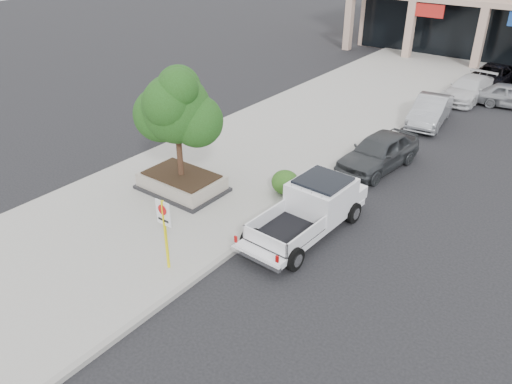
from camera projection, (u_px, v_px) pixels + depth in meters
ground at (273, 271)px, 15.08m from camera, size 120.00×120.00×0.00m
sidewalk at (251, 156)px, 22.14m from camera, size 8.00×52.00×0.15m
curb at (328, 181)px, 20.05m from camera, size 0.20×52.00×0.15m
planter at (182, 182)px, 19.13m from camera, size 3.20×2.20×0.68m
planter_tree at (182, 109)px, 17.74m from camera, size 2.90×2.55×4.00m
no_parking_sign at (165, 226)px, 14.30m from camera, size 0.55×0.09×2.30m
hedge at (285, 182)px, 18.81m from camera, size 1.10×0.99×0.93m
pickup_truck at (305, 212)px, 16.46m from camera, size 2.21×5.46×1.69m
curb_car_a at (379, 152)px, 20.91m from camera, size 2.32×4.62×1.51m
curb_car_b at (430, 111)px, 25.50m from camera, size 2.04×4.46×1.42m
curb_car_c at (468, 89)px, 28.84m from camera, size 2.25×4.73×1.33m
curb_car_d at (491, 77)px, 31.04m from camera, size 2.66×5.06×1.36m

